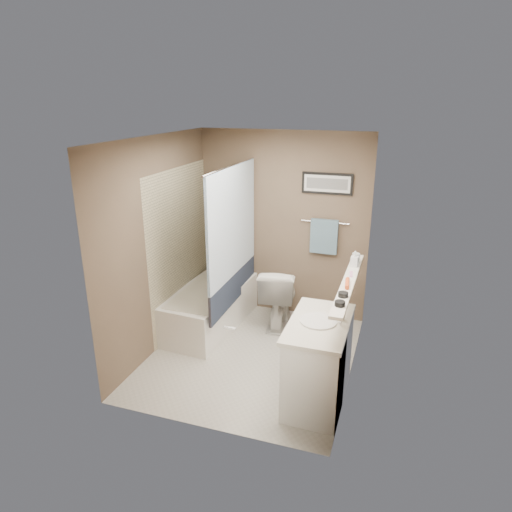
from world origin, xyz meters
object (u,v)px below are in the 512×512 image
(bathtub, at_px, (209,307))
(candle_bowl_near, at_px, (340,304))
(hair_brush_front, at_px, (347,283))
(candle_bowl_far, at_px, (343,295))
(vanity, at_px, (318,364))
(toilet, at_px, (279,296))
(glass_jar, at_px, (356,258))
(soap_bottle, at_px, (355,259))

(bathtub, xyz_separation_m, candle_bowl_near, (1.79, -1.25, 0.89))
(candle_bowl_near, distance_m, hair_brush_front, 0.46)
(bathtub, bearing_deg, candle_bowl_near, -30.86)
(bathtub, distance_m, candle_bowl_far, 2.26)
(candle_bowl_far, bearing_deg, hair_brush_front, 90.00)
(vanity, relative_size, hair_brush_front, 4.09)
(bathtub, height_order, toilet, toilet)
(bathtub, xyz_separation_m, glass_jar, (1.79, -0.14, 0.92))
(soap_bottle, bearing_deg, glass_jar, 90.00)
(soap_bottle, bearing_deg, hair_brush_front, -90.00)
(bathtub, height_order, candle_bowl_far, candle_bowl_far)
(hair_brush_front, bearing_deg, glass_jar, 90.00)
(toilet, height_order, candle_bowl_far, candle_bowl_far)
(toilet, bearing_deg, candle_bowl_far, 116.76)
(toilet, relative_size, vanity, 0.88)
(vanity, distance_m, candle_bowl_near, 0.78)
(candle_bowl_far, bearing_deg, soap_bottle, 90.00)
(glass_jar, bearing_deg, hair_brush_front, -90.00)
(toilet, relative_size, candle_bowl_near, 8.77)
(glass_jar, bearing_deg, vanity, -101.21)
(bathtub, distance_m, toilet, 0.89)
(toilet, bearing_deg, bathtub, 13.04)
(candle_bowl_near, bearing_deg, hair_brush_front, 90.00)
(hair_brush_front, relative_size, glass_jar, 2.20)
(bathtub, distance_m, vanity, 1.93)
(candle_bowl_far, relative_size, hair_brush_front, 0.41)
(candle_bowl_far, bearing_deg, candle_bowl_near, -90.00)
(hair_brush_front, bearing_deg, candle_bowl_far, -90.00)
(candle_bowl_near, bearing_deg, vanity, 135.58)
(hair_brush_front, height_order, glass_jar, glass_jar)
(candle_bowl_near, relative_size, candle_bowl_far, 1.00)
(soap_bottle, bearing_deg, bathtub, 171.74)
(vanity, height_order, candle_bowl_near, candle_bowl_near)
(vanity, distance_m, hair_brush_front, 0.81)
(candle_bowl_far, relative_size, glass_jar, 0.90)
(toilet, relative_size, soap_bottle, 4.87)
(glass_jar, xyz_separation_m, soap_bottle, (0.00, -0.12, 0.03))
(candle_bowl_far, bearing_deg, glass_jar, 90.00)
(toilet, xyz_separation_m, soap_bottle, (0.96, -0.58, 0.80))
(toilet, height_order, vanity, vanity)
(soap_bottle, bearing_deg, vanity, -102.85)
(toilet, xyz_separation_m, glass_jar, (0.96, -0.46, 0.77))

